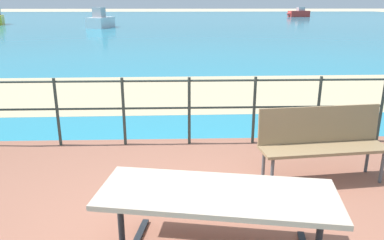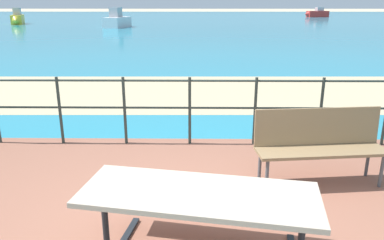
% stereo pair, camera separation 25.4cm
% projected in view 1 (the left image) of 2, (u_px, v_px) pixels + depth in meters
% --- Properties ---
extents(patio_paving, '(6.40, 5.20, 0.06)m').
position_uv_depth(patio_paving, '(197.00, 239.00, 3.50)').
color(patio_paving, '#935B47').
rests_on(patio_paving, ground).
extents(sea_water, '(90.00, 90.00, 0.01)m').
position_uv_depth(sea_water, '(180.00, 22.00, 41.61)').
color(sea_water, teal).
rests_on(sea_water, ground).
extents(beach_strip, '(54.05, 4.66, 0.01)m').
position_uv_depth(beach_strip, '(185.00, 92.00, 9.28)').
color(beach_strip, tan).
rests_on(beach_strip, ground).
extents(picnic_table, '(1.95, 1.69, 0.77)m').
position_uv_depth(picnic_table, '(217.00, 216.00, 2.78)').
color(picnic_table, tan).
rests_on(picnic_table, patio_paving).
extents(park_bench, '(1.57, 0.57, 0.89)m').
position_uv_depth(park_bench, '(322.00, 138.00, 4.50)').
color(park_bench, '#8C704C').
rests_on(park_bench, patio_paving).
extents(railing_fence, '(5.94, 0.04, 1.03)m').
position_uv_depth(railing_fence, '(189.00, 103.00, 5.59)').
color(railing_fence, '#2D3833').
rests_on(railing_fence, patio_paving).
extents(boat_near, '(3.61, 1.77, 1.37)m').
position_uv_depth(boat_near, '(298.00, 13.00, 55.03)').
color(boat_near, red).
rests_on(boat_near, sea_water).
extents(boat_mid, '(1.99, 3.86, 1.68)m').
position_uv_depth(boat_mid, '(101.00, 21.00, 32.17)').
color(boat_mid, silver).
rests_on(boat_mid, sea_water).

